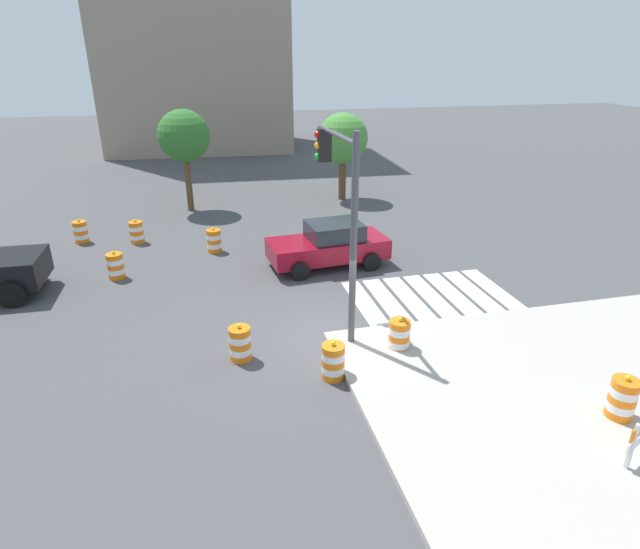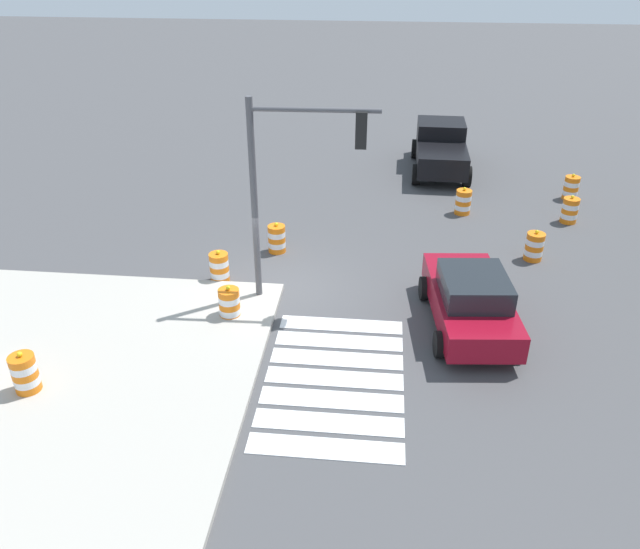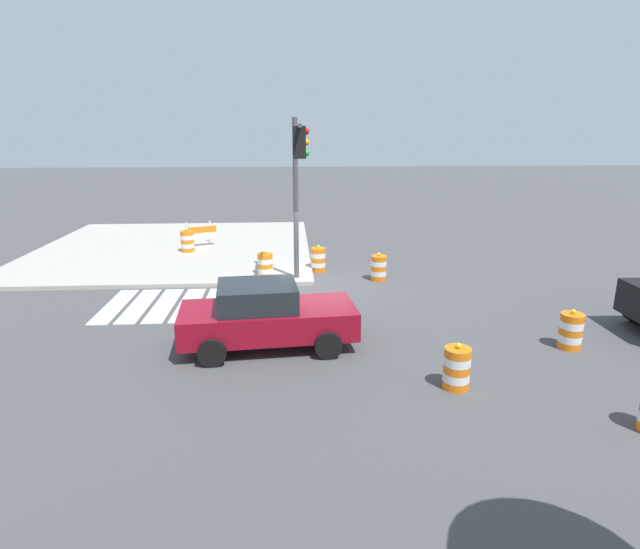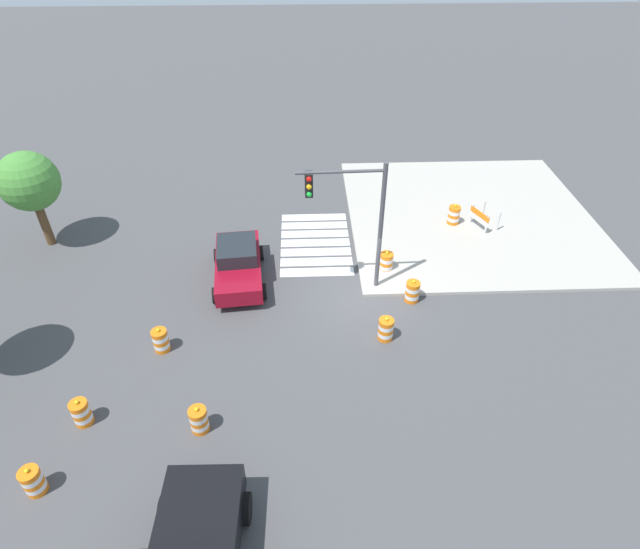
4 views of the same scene
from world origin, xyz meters
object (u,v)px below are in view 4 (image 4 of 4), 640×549
at_px(traffic_barrel_crosswalk_end, 161,340).
at_px(traffic_barrel_opposite_curb, 81,413).
at_px(traffic_barrel_near_corner, 386,262).
at_px(traffic_barrel_on_sidewalk, 454,215).
at_px(traffic_barrel_lane_center, 199,420).
at_px(sports_car, 238,263).
at_px(street_tree_streetside_near, 29,182).
at_px(construction_barricade, 482,217).
at_px(traffic_light_pole, 352,207).
at_px(traffic_barrel_median_near, 386,329).
at_px(traffic_barrel_far_curb, 33,481).
at_px(traffic_barrel_median_far, 412,292).

height_order(traffic_barrel_crosswalk_end, traffic_barrel_opposite_curb, same).
bearing_deg(traffic_barrel_near_corner, traffic_barrel_on_sidewalk, -47.02).
xyz_separation_m(traffic_barrel_crosswalk_end, traffic_barrel_lane_center, (-3.47, -1.86, 0.00)).
height_order(sports_car, street_tree_streetside_near, street_tree_streetside_near).
relative_size(construction_barricade, traffic_light_pole, 0.26).
distance_m(traffic_barrel_on_sidewalk, construction_barricade, 1.30).
bearing_deg(traffic_barrel_opposite_curb, traffic_light_pole, -54.77).
bearing_deg(traffic_barrel_crosswalk_end, traffic_barrel_median_near, -88.19).
distance_m(sports_car, traffic_barrel_far_curb, 10.56).
bearing_deg(traffic_barrel_lane_center, construction_barricade, -47.35).
relative_size(traffic_barrel_median_far, traffic_barrel_opposite_curb, 1.00).
height_order(traffic_barrel_near_corner, traffic_light_pole, traffic_light_pole).
bearing_deg(traffic_barrel_lane_center, traffic_barrel_opposite_curb, 83.69).
bearing_deg(traffic_barrel_median_far, traffic_barrel_median_near, 146.99).
relative_size(traffic_barrel_crosswalk_end, traffic_barrel_median_far, 1.00).
bearing_deg(traffic_light_pole, traffic_barrel_opposite_curb, 125.23).
bearing_deg(traffic_barrel_crosswalk_end, street_tree_streetside_near, 42.77).
height_order(traffic_barrel_far_curb, traffic_barrel_on_sidewalk, traffic_barrel_on_sidewalk).
height_order(traffic_barrel_median_far, traffic_barrel_far_curb, same).
relative_size(traffic_barrel_far_curb, traffic_barrel_on_sidewalk, 1.00).
bearing_deg(traffic_light_pole, traffic_barrel_far_curb, 132.05).
xyz_separation_m(sports_car, traffic_barrel_far_curb, (-9.38, 4.84, -0.36)).
distance_m(traffic_barrel_median_near, traffic_barrel_on_sidewalk, 8.76).
bearing_deg(sports_car, traffic_barrel_median_near, -123.87).
bearing_deg(traffic_barrel_median_far, traffic_barrel_crosswalk_end, 103.95).
bearing_deg(sports_car, traffic_barrel_opposite_curb, 149.17).
distance_m(traffic_barrel_lane_center, construction_barricade, 16.11).
xyz_separation_m(traffic_barrel_median_near, traffic_barrel_lane_center, (-3.73, 6.25, 0.00)).
height_order(traffic_barrel_lane_center, construction_barricade, construction_barricade).
xyz_separation_m(traffic_barrel_lane_center, traffic_barrel_opposite_curb, (0.41, 3.67, 0.00)).
bearing_deg(traffic_barrel_lane_center, traffic_barrel_far_curb, 113.46).
relative_size(traffic_barrel_median_far, traffic_barrel_lane_center, 1.00).
xyz_separation_m(construction_barricade, street_tree_streetside_near, (-0.36, 20.26, 2.44)).
relative_size(traffic_barrel_near_corner, traffic_barrel_opposite_curb, 1.00).
distance_m(traffic_barrel_opposite_curb, traffic_barrel_on_sidewalk, 17.98).
bearing_deg(traffic_barrel_near_corner, traffic_light_pole, 124.77).
bearing_deg(traffic_barrel_near_corner, traffic_barrel_opposite_curb, 125.15).
relative_size(sports_car, traffic_barrel_far_curb, 4.37).
relative_size(traffic_barrel_lane_center, traffic_barrel_on_sidewalk, 1.00).
bearing_deg(sports_car, construction_barricade, -73.29).
relative_size(traffic_barrel_median_far, traffic_barrel_far_curb, 1.00).
bearing_deg(traffic_light_pole, sports_car, 78.78).
bearing_deg(traffic_barrel_far_curb, traffic_barrel_median_far, -57.13).
distance_m(traffic_barrel_median_near, traffic_barrel_far_curb, 11.89).
height_order(traffic_barrel_crosswalk_end, traffic_barrel_on_sidewalk, traffic_barrel_on_sidewalk).
xyz_separation_m(traffic_barrel_lane_center, street_tree_streetside_near, (10.55, 8.41, 2.71)).
distance_m(traffic_barrel_opposite_curb, traffic_light_pole, 11.33).
distance_m(sports_car, traffic_barrel_near_corner, 6.29).
height_order(sports_car, traffic_light_pole, traffic_light_pole).
bearing_deg(traffic_barrel_far_curb, traffic_barrel_lane_center, -66.54).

